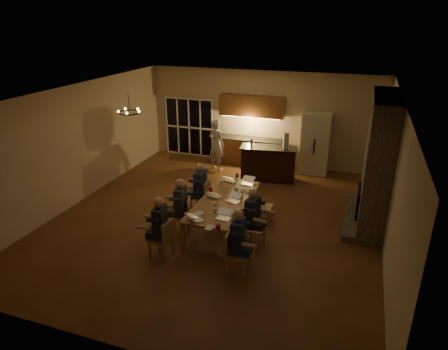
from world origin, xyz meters
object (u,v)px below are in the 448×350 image
Objects in this scene: chandelier at (130,112)px; laptop_c at (214,192)px; chair_right_mid at (254,226)px; chair_right_far at (263,206)px; chair_left_near at (161,239)px; laptop_d at (233,197)px; mug_front at (215,204)px; person_left_near at (160,227)px; bar_island at (268,164)px; plate_left at (198,213)px; can_cola at (237,176)px; mug_back at (221,183)px; person_right_near at (238,241)px; dining_table at (224,214)px; chair_left_mid at (181,216)px; standing_person at (216,145)px; laptop_b at (223,214)px; can_silver at (215,211)px; can_right at (242,194)px; person_right_mid at (252,217)px; laptop_e at (231,177)px; plate_far at (250,191)px; laptop_a at (196,215)px; mug_mid at (236,189)px; bar_bottle at (251,142)px; bar_blender at (286,141)px; plate_near at (230,213)px; person_left_far at (200,188)px; refrigerator at (315,143)px; chair_left_far at (200,196)px; redcup_mid at (211,190)px; person_left_mid at (181,206)px; chair_right_near at (238,253)px; laptop_f at (247,180)px.

laptop_c is at bearing 9.04° from chandelier.
chair_right_far is (-0.04, 1.05, 0.00)m from chair_right_mid.
laptop_d is at bearing 152.48° from chair_left_near.
chandelier is (-3.11, -0.77, 2.31)m from chair_right_far.
chair_left_near reaches higher than mug_front.
person_left_near is at bearing -107.04° from laptop_d.
plate_left is (-0.60, -4.24, 0.22)m from bar_island.
can_cola is (0.73, 3.09, 0.37)m from chair_left_near.
chair_right_far is at bearing 51.82° from plate_left.
laptop_d reaches higher than mug_back.
person_right_near reaches higher than mug_back.
person_right_near is (0.85, -1.58, 0.31)m from dining_table.
chandelier is at bearing -123.65° from chair_left_mid.
laptop_b is (1.84, -4.57, -0.00)m from standing_person.
plate_left is (-1.15, 0.72, 0.07)m from person_right_near.
can_cola is at bearing 122.14° from laptop_d.
mug_back is (-0.68, 1.77, -0.06)m from laptop_b.
can_silver is 1.00× the size of can_right.
laptop_e is at bearing 41.52° from person_right_mid.
laptop_a is at bearing -111.45° from plate_far.
standing_person is at bearing 163.09° from bar_island.
laptop_a is 1.58m from can_right.
mug_mid is 0.42× the size of bar_bottle.
bar_blender is at bearing 49.97° from chandelier.
bar_blender is at bearing 76.75° from mug_mid.
plate_near is (1.25, 0.96, 0.07)m from person_left_near.
standing_person is 7.86× the size of plate_far.
person_left_far is 4.31× the size of laptop_e.
bar_bottle is at bearing 162.25° from person_left_near.
refrigerator is 1.15× the size of standing_person.
mug_front is (-0.09, -0.38, 0.43)m from dining_table.
mug_back is at bearing -49.11° from laptop_a.
person_left_near reaches higher than chair_left_far.
mug_front is 0.79m from redcup_mid.
chair_left_near is at bearing -139.98° from plate_near.
dining_table is 1.08m from person_left_mid.
laptop_a reaches higher than plate_near.
can_cola is (0.76, 2.02, 0.37)m from chair_left_mid.
chair_right_near is 1.30m from can_silver.
person_left_near is 6.03× the size of plate_left.
person_left_near is 0.80× the size of standing_person.
mug_back is at bearing 151.26° from person_left_mid.
standing_person is at bearing 165.31° from bar_bottle.
chair_left_near reaches higher than can_silver.
chair_right_mid is 2.09m from person_left_near.
laptop_f is 3.20× the size of mug_back.
plate_left is (-1.15, -0.36, 0.07)m from person_right_mid.
laptop_e is (-1.10, 2.83, 0.42)m from chair_right_near.
person_left_near is 1.00× the size of person_left_mid.
chandelier reaches higher than laptop_a.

